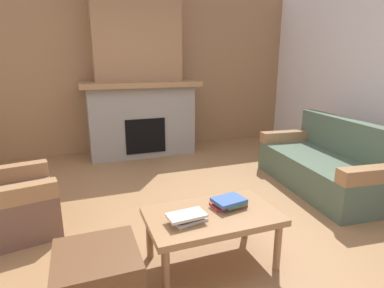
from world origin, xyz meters
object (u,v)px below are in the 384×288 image
Objects in this scene: fireplace at (139,85)px; couch at (326,166)px; coffee_table at (212,220)px; armchair at (4,204)px; ottoman at (98,280)px.

fireplace is 3.12m from couch.
couch is 2.17m from coffee_table.
fireplace reaches higher than armchair.
couch reaches higher than coffee_table.
fireplace is 3.35m from coffee_table.
ottoman is at bearing -159.16° from couch.
fireplace is 3.68m from ottoman.
fireplace is at bearing 128.52° from couch.
fireplace is 1.44× the size of couch.
armchair reaches higher than ottoman.
coffee_table is 1.92× the size of ottoman.
fireplace reaches higher than coffee_table.
coffee_table is (1.60, -1.07, 0.08)m from armchair.
fireplace is at bearing 88.22° from coffee_table.
fireplace is 5.19× the size of ottoman.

